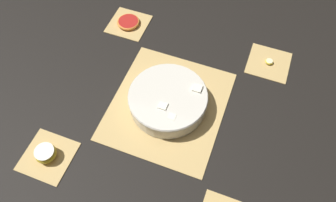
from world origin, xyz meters
name	(u,v)px	position (x,y,z in m)	size (l,w,h in m)	color
ground_plane	(168,106)	(0.00, 0.00, 0.00)	(6.00, 6.00, 0.00)	black
bamboo_mat_center	(168,105)	(0.00, 0.00, 0.00)	(0.42, 0.37, 0.01)	tan
coaster_mat_near_left	(129,24)	(-0.30, -0.28, 0.00)	(0.15, 0.15, 0.01)	tan
coaster_mat_near_right	(48,156)	(0.30, -0.28, 0.00)	(0.15, 0.15, 0.01)	tan
coaster_mat_far_left	(269,63)	(-0.30, 0.28, 0.00)	(0.15, 0.15, 0.01)	tan
fruit_salad_bowl	(168,100)	(0.00, 0.00, 0.04)	(0.26, 0.26, 0.07)	silver
apple_half	(46,153)	(0.30, -0.28, 0.02)	(0.07, 0.07, 0.04)	gold
banana_coin_single	(269,61)	(-0.30, 0.28, 0.01)	(0.03, 0.03, 0.01)	beige
grapefruit_slice	(128,22)	(-0.30, -0.28, 0.01)	(0.09, 0.09, 0.01)	#B2231E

